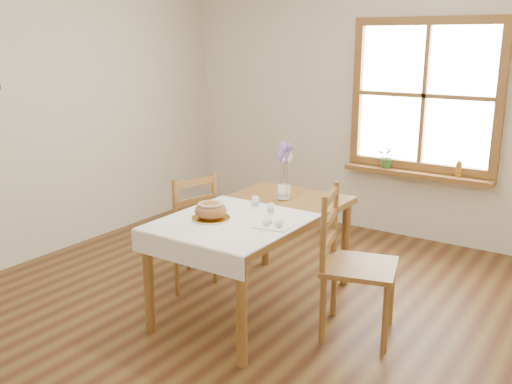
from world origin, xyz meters
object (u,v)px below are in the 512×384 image
flower_vase (284,193)px  chair_right (360,265)px  chair_left (182,228)px  dining_table (256,223)px  bread_plate (211,218)px

flower_vase → chair_right: bearing=-24.0°
chair_left → chair_right: chair_right is taller
dining_table → chair_left: chair_left is taller
bread_plate → chair_left: bearing=148.3°
bread_plate → dining_table: bearing=67.8°
dining_table → flower_vase: 0.42m
chair_left → flower_vase: bearing=130.3°
chair_right → flower_vase: 0.95m
dining_table → chair_left: 0.78m
chair_right → flower_vase: bearing=50.4°
chair_right → flower_vase: size_ratio=9.37×
chair_left → bread_plate: 0.77m
dining_table → chair_left: (-0.75, 0.03, -0.19)m
dining_table → bread_plate: size_ratio=6.13×
chair_left → flower_vase: size_ratio=8.73×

